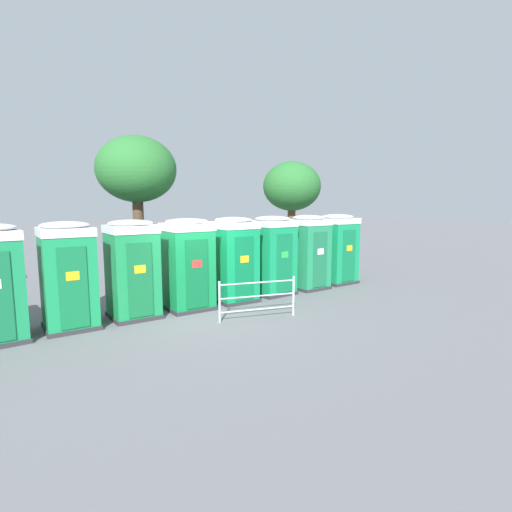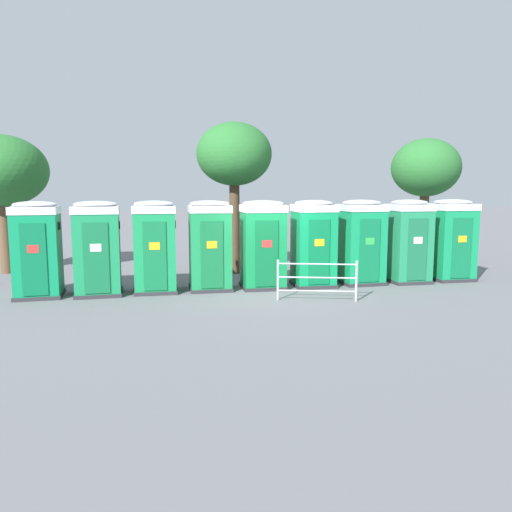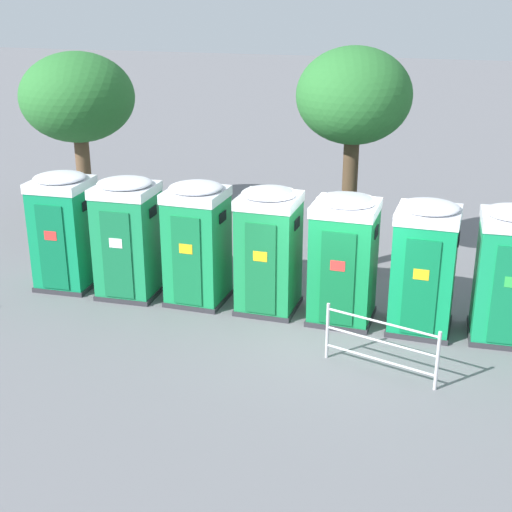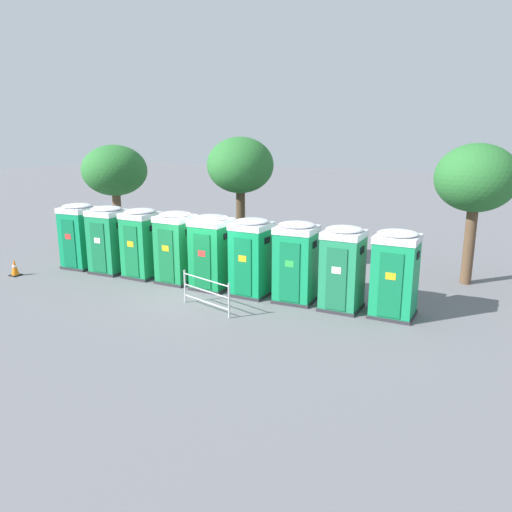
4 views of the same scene
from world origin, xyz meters
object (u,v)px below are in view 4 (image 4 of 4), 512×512
at_px(portapotty_2, 142,243).
at_px(portapotty_5, 252,257).
at_px(event_barrier, 206,292).
at_px(portapotty_0, 79,236).
at_px(portapotty_8, 395,273).
at_px(traffic_cone, 15,268).
at_px(portapotty_3, 176,247).
at_px(portapotty_7, 343,268).
at_px(street_tree_0, 115,171).
at_px(street_tree_1, 476,179).
at_px(portapotty_4, 212,252).
at_px(portapotty_6, 296,262).
at_px(street_tree_2, 240,167).
at_px(portapotty_1, 108,239).

height_order(portapotty_2, portapotty_5, same).
bearing_deg(event_barrier, portapotty_0, 165.93).
xyz_separation_m(portapotty_8, traffic_cone, (-13.43, -2.44, -0.97)).
xyz_separation_m(portapotty_3, portapotty_5, (3.05, -0.00, 0.00)).
relative_size(portapotty_5, portapotty_7, 1.00).
height_order(portapotty_3, street_tree_0, street_tree_0).
distance_m(portapotty_5, street_tree_1, 8.03).
height_order(portapotty_4, event_barrier, portapotty_4).
relative_size(portapotty_6, street_tree_0, 0.54).
height_order(portapotty_4, street_tree_2, street_tree_2).
height_order(portapotty_0, street_tree_2, street_tree_2).
xyz_separation_m(portapotty_2, street_tree_0, (-5.07, 4.13, 2.15)).
relative_size(street_tree_0, street_tree_2, 0.92).
relative_size(street_tree_1, street_tree_2, 0.96).
relative_size(portapotty_2, street_tree_1, 0.52).
xyz_separation_m(portapotty_2, event_barrier, (4.09, -1.91, -0.72)).
relative_size(portapotty_4, portapotty_5, 1.00).
relative_size(portapotty_3, portapotty_5, 1.00).
bearing_deg(street_tree_0, portapotty_7, -17.48).
distance_m(portapotty_5, street_tree_0, 10.69).
relative_size(portapotty_5, event_barrier, 1.28).
xyz_separation_m(portapotty_4, portapotty_8, (6.09, 0.25, -0.00)).
bearing_deg(event_barrier, portapotty_4, 118.38).
bearing_deg(street_tree_2, portapotty_3, -111.87).
bearing_deg(traffic_cone, portapotty_1, 36.63).
xyz_separation_m(portapotty_0, traffic_cone, (-1.25, -2.06, -0.97)).
bearing_deg(event_barrier, portapotty_2, 154.96).
xyz_separation_m(portapotty_2, portapotty_7, (7.62, 0.13, 0.00)).
bearing_deg(portapotty_5, portapotty_8, 2.72).
relative_size(portapotty_6, street_tree_2, 0.50).
bearing_deg(portapotty_4, portapotty_0, -178.76).
distance_m(portapotty_0, portapotty_8, 12.19).
bearing_deg(portapotty_4, portapotty_6, 2.79).
distance_m(street_tree_2, traffic_cone, 9.23).
height_order(street_tree_0, event_barrier, street_tree_0).
bearing_deg(portapotty_2, portapotty_4, 0.21).
bearing_deg(portapotty_8, portapotty_7, -175.23).
bearing_deg(event_barrier, street_tree_0, 146.60).
xyz_separation_m(portapotty_6, event_barrier, (-2.01, -2.07, -0.72)).
relative_size(portapotty_2, portapotty_6, 1.00).
distance_m(portapotty_3, portapotty_7, 6.10).
height_order(traffic_cone, event_barrier, event_barrier).
height_order(portapotty_3, traffic_cone, portapotty_3).
distance_m(portapotty_4, portapotty_6, 3.05).
bearing_deg(portapotty_7, portapotty_0, -178.63).
height_order(portapotty_6, portapotty_7, same).
bearing_deg(event_barrier, traffic_cone, -178.13).
height_order(portapotty_0, traffic_cone, portapotty_0).
bearing_deg(portapotty_0, portapotty_8, 1.80).
distance_m(portapotty_2, street_tree_1, 11.89).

